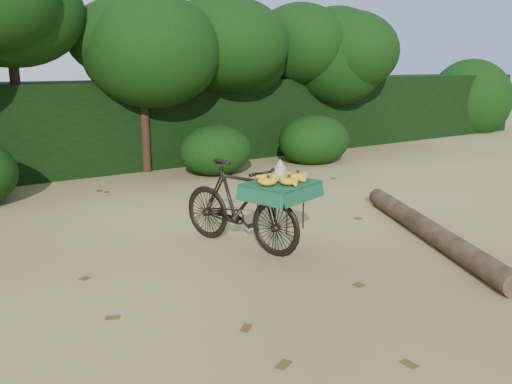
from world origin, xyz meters
TOP-DOWN VIEW (x-y plane):
  - ground at (0.00, 0.00)m, footprint 80.00×80.00m
  - vendor_bicycle at (-0.36, 0.36)m, footprint 1.15×1.90m
  - fallen_log at (1.75, -0.70)m, footprint 1.71×3.33m
  - hedge_backdrop at (0.00, 6.30)m, footprint 26.00×1.80m
  - tree_row at (-0.65, 5.50)m, footprint 14.50×2.00m
  - bush_clumps at (0.50, 4.30)m, footprint 8.80×1.70m
  - leaf_litter at (0.00, 0.65)m, footprint 7.00×7.30m

SIDE VIEW (x-z plane):
  - ground at x=0.00m, z-range 0.00..0.00m
  - leaf_litter at x=0.00m, z-range 0.00..0.01m
  - fallen_log at x=1.75m, z-range 0.00..0.26m
  - bush_clumps at x=0.50m, z-range 0.00..0.90m
  - vendor_bicycle at x=-0.36m, z-range 0.01..1.07m
  - hedge_backdrop at x=0.00m, z-range 0.00..1.80m
  - tree_row at x=-0.65m, z-range 0.00..4.00m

